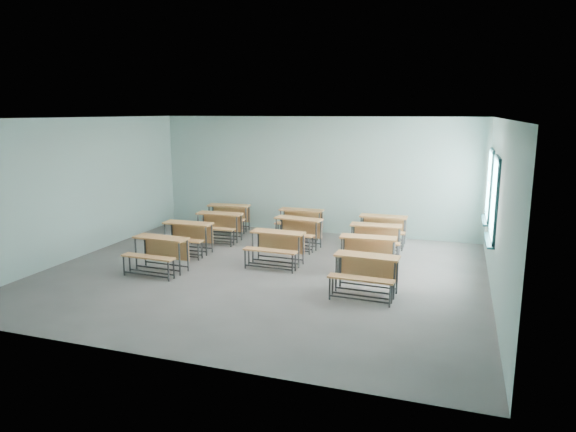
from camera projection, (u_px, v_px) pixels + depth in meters
name	position (u px, v px, depth m)	size (l,w,h in m)	color
room	(266.00, 198.00, 10.47)	(9.04, 8.04, 3.24)	slate
desk_unit_r0c0	(158.00, 249.00, 10.75)	(1.21, 0.84, 0.74)	#CD874A
desk_unit_r0c2	(365.00, 269.00, 9.38)	(1.21, 0.84, 0.74)	#CD874A
desk_unit_r1c0	(186.00, 233.00, 12.16)	(1.20, 0.82, 0.74)	#CD874A
desk_unit_r1c1	(276.00, 243.00, 11.23)	(1.20, 0.82, 0.74)	#CD874A
desk_unit_r1c2	(367.00, 249.00, 10.78)	(1.22, 0.86, 0.74)	#CD874A
desk_unit_r2c0	(218.00, 223.00, 13.31)	(1.21, 0.84, 0.74)	#CD874A
desk_unit_r2c1	(297.00, 228.00, 12.67)	(1.27, 0.93, 0.74)	#CD874A
desk_unit_r2c2	(375.00, 236.00, 11.93)	(1.22, 0.85, 0.74)	#CD874A
desk_unit_r3c0	(228.00, 214.00, 14.47)	(1.26, 0.93, 0.74)	#CD874A
desk_unit_r3c1	(300.00, 219.00, 13.80)	(1.20, 0.82, 0.74)	#CD874A
desk_unit_r3c2	(383.00, 226.00, 12.95)	(1.19, 0.81, 0.74)	#CD874A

